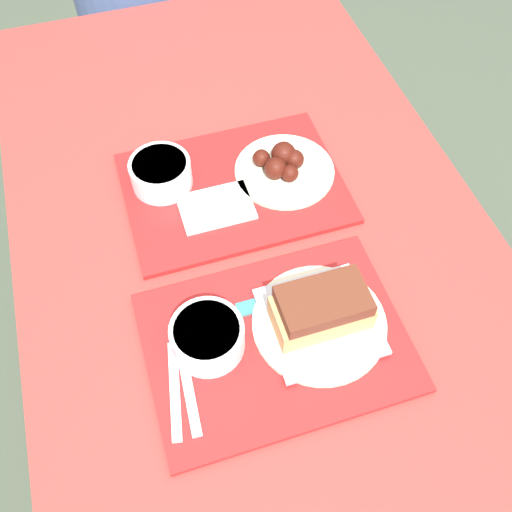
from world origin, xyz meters
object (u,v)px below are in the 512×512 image
at_px(bowl_coleslaw_near, 207,336).
at_px(brisket_sandwich_plate, 321,314).
at_px(bowl_coleslaw_far, 161,172).
at_px(tray_near, 276,342).
at_px(tray_far, 234,188).
at_px(wings_plate_far, 283,166).

relative_size(bowl_coleslaw_near, brisket_sandwich_plate, 0.53).
height_order(bowl_coleslaw_near, bowl_coleslaw_far, same).
bearing_deg(bowl_coleslaw_near, bowl_coleslaw_far, 89.49).
bearing_deg(brisket_sandwich_plate, tray_near, -175.35).
bearing_deg(bowl_coleslaw_far, tray_far, -20.62).
distance_m(bowl_coleslaw_near, wings_plate_far, 0.42).
distance_m(tray_near, tray_far, 0.36).
distance_m(bowl_coleslaw_far, wings_plate_far, 0.25).
height_order(brisket_sandwich_plate, bowl_coleslaw_far, brisket_sandwich_plate).
bearing_deg(bowl_coleslaw_far, bowl_coleslaw_near, -90.51).
bearing_deg(wings_plate_far, tray_far, -176.26).
relative_size(tray_near, bowl_coleslaw_near, 3.57).
bearing_deg(wings_plate_far, bowl_coleslaw_near, -126.43).
height_order(bowl_coleslaw_near, brisket_sandwich_plate, brisket_sandwich_plate).
height_order(tray_far, wings_plate_far, wings_plate_far).
relative_size(tray_far, wings_plate_far, 2.13).
bearing_deg(wings_plate_far, bowl_coleslaw_far, 169.76).
distance_m(tray_far, wings_plate_far, 0.11).
xyz_separation_m(tray_far, wings_plate_far, (0.11, 0.01, 0.02)).
xyz_separation_m(tray_near, bowl_coleslaw_near, (-0.11, 0.03, 0.04)).
distance_m(bowl_coleslaw_near, bowl_coleslaw_far, 0.38).
height_order(tray_far, bowl_coleslaw_far, bowl_coleslaw_far).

